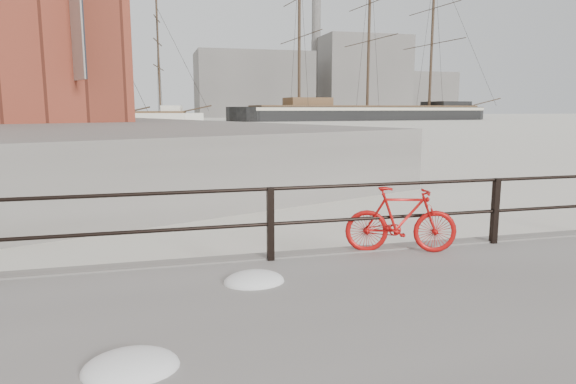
{
  "coord_description": "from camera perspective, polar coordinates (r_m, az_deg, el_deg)",
  "views": [
    {
      "loc": [
        -8.5,
        -6.73,
        2.39
      ],
      "look_at": [
        -6.32,
        1.5,
        1.0
      ],
      "focal_mm": 32.0,
      "sensor_mm": 36.0,
      "label": 1
    }
  ],
  "objects": [
    {
      "name": "bicycle",
      "position": [
        7.47,
        12.45,
        -3.04
      ],
      "size": [
        1.57,
        0.69,
        0.95
      ],
      "primitive_type": "imported",
      "rotation": [
        0.0,
        0.0,
        -0.3
      ],
      "color": "#B80D0C",
      "rests_on": "promenade"
    },
    {
      "name": "barque_black",
      "position": [
        108.83,
        8.76,
        7.89
      ],
      "size": [
        68.4,
        27.83,
        37.27
      ],
      "primitive_type": null,
      "rotation": [
        0.0,
        0.0,
        0.09
      ],
      "color": "black",
      "rests_on": "ground"
    },
    {
      "name": "schooner_mid",
      "position": [
        87.89,
        -18.16,
        7.24
      ],
      "size": [
        29.91,
        15.9,
        20.54
      ],
      "primitive_type": null,
      "rotation": [
        0.0,
        0.0,
        -0.14
      ],
      "color": "silver",
      "rests_on": "ground"
    },
    {
      "name": "schooner_left",
      "position": [
        84.95,
        -22.82,
        6.93
      ],
      "size": [
        26.53,
        19.66,
        18.37
      ],
      "primitive_type": null,
      "rotation": [
        0.0,
        0.0,
        0.41
      ],
      "color": "beige",
      "rests_on": "ground"
    },
    {
      "name": "industrial_west",
      "position": [
        149.62,
        -3.91,
        11.76
      ],
      "size": [
        32.0,
        18.0,
        18.0
      ],
      "primitive_type": "cube",
      "color": "gray",
      "rests_on": "ground"
    },
    {
      "name": "industrial_mid",
      "position": [
        164.76,
        8.07,
        12.51
      ],
      "size": [
        26.0,
        20.0,
        24.0
      ],
      "primitive_type": "cube",
      "color": "gray",
      "rests_on": "ground"
    },
    {
      "name": "industrial_east",
      "position": [
        179.07,
        14.31,
        10.45
      ],
      "size": [
        20.0,
        16.0,
        14.0
      ],
      "primitive_type": "cube",
      "color": "gray",
      "rests_on": "ground"
    },
    {
      "name": "smokestack",
      "position": [
        165.83,
        3.14,
        16.03
      ],
      "size": [
        2.8,
        2.8,
        44.0
      ],
      "primitive_type": "cylinder",
      "color": "gray",
      "rests_on": "ground"
    }
  ]
}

